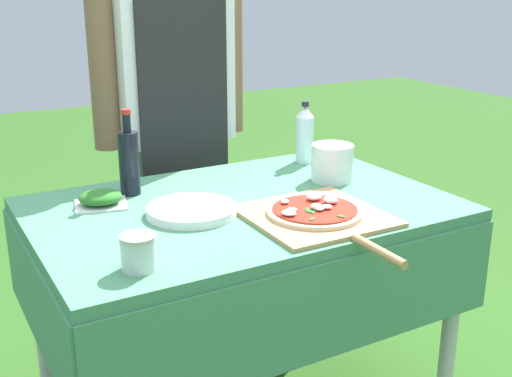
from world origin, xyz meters
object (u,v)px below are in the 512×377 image
object	(u,v)px
person_cook	(172,102)
mixing_tub	(332,163)
sauce_jar	(139,254)
oil_bottle	(129,161)
prep_table	(242,235)
herb_container	(100,198)
plate_stack	(192,210)
water_bottle	(305,134)
pizza_on_peel	(317,214)

from	to	relation	value
person_cook	mixing_tub	bearing A→B (deg)	113.62
mixing_tub	sauce_jar	xyz separation A→B (m)	(-0.81, -0.35, -0.02)
oil_bottle	mixing_tub	size ratio (longest dim) A/B	1.92
prep_table	person_cook	world-z (taller)	person_cook
herb_container	mixing_tub	world-z (taller)	mixing_tub
oil_bottle	herb_container	distance (m)	0.16
mixing_tub	plate_stack	size ratio (longest dim) A/B	0.54
plate_stack	person_cook	bearing A→B (deg)	71.41
water_bottle	pizza_on_peel	bearing A→B (deg)	-120.20
herb_container	pizza_on_peel	bearing A→B (deg)	-39.29
mixing_tub	sauce_jar	size ratio (longest dim) A/B	1.65
water_bottle	sauce_jar	bearing A→B (deg)	-145.43
pizza_on_peel	herb_container	size ratio (longest dim) A/B	3.19
prep_table	mixing_tub	distance (m)	0.42
pizza_on_peel	water_bottle	world-z (taller)	water_bottle
plate_stack	water_bottle	bearing A→B (deg)	27.53
mixing_tub	prep_table	bearing A→B (deg)	-170.99
oil_bottle	herb_container	world-z (taller)	oil_bottle
plate_stack	mixing_tub	bearing A→B (deg)	7.52
mixing_tub	person_cook	bearing A→B (deg)	118.11
sauce_jar	prep_table	bearing A→B (deg)	34.03
water_bottle	plate_stack	distance (m)	0.68
person_cook	sauce_jar	bearing A→B (deg)	58.54
herb_container	person_cook	bearing A→B (deg)	47.37
person_cook	mixing_tub	size ratio (longest dim) A/B	11.88
water_bottle	mixing_tub	world-z (taller)	water_bottle
oil_bottle	pizza_on_peel	bearing A→B (deg)	-50.84
water_bottle	sauce_jar	xyz separation A→B (m)	(-0.85, -0.59, -0.07)
pizza_on_peel	mixing_tub	size ratio (longest dim) A/B	4.03
oil_bottle	mixing_tub	world-z (taller)	oil_bottle
prep_table	sauce_jar	xyz separation A→B (m)	(-0.43, -0.29, 0.14)
herb_container	oil_bottle	bearing A→B (deg)	28.51
pizza_on_peel	sauce_jar	distance (m)	0.56
plate_stack	pizza_on_peel	bearing A→B (deg)	-34.99
mixing_tub	plate_stack	xyz separation A→B (m)	(-0.55, -0.07, -0.05)
person_cook	sauce_jar	xyz separation A→B (m)	(-0.49, -0.95, -0.16)
mixing_tub	sauce_jar	world-z (taller)	mixing_tub
sauce_jar	herb_container	bearing A→B (deg)	83.94
water_bottle	oil_bottle	bearing A→B (deg)	-176.38
mixing_tub	sauce_jar	bearing A→B (deg)	-156.56
pizza_on_peel	oil_bottle	bearing A→B (deg)	129.88
water_bottle	mixing_tub	distance (m)	0.25
sauce_jar	oil_bottle	bearing A→B (deg)	72.94
water_bottle	plate_stack	world-z (taller)	water_bottle
person_cook	pizza_on_peel	world-z (taller)	person_cook
water_bottle	herb_container	bearing A→B (deg)	-172.45
prep_table	herb_container	bearing A→B (deg)	153.19
water_bottle	herb_container	size ratio (longest dim) A/B	1.27
person_cook	herb_container	size ratio (longest dim) A/B	9.39
pizza_on_peel	prep_table	bearing A→B (deg)	120.01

